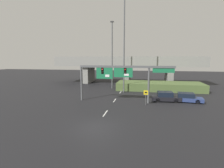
% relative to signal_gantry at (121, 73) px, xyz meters
% --- Properties ---
extents(ground_plane, '(160.00, 160.00, 0.00)m').
position_rel_signal_gantry_xyz_m(ground_plane, '(-1.05, -9.98, -4.37)').
color(ground_plane, black).
extents(lane_markings, '(0.14, 22.45, 0.01)m').
position_rel_signal_gantry_xyz_m(lane_markings, '(-1.05, 4.21, -4.37)').
color(lane_markings, silver).
rests_on(lane_markings, ground).
extents(signal_gantry, '(13.92, 0.44, 5.44)m').
position_rel_signal_gantry_xyz_m(signal_gantry, '(0.00, 0.00, 0.00)').
color(signal_gantry, '#515456').
rests_on(signal_gantry, ground).
extents(speed_limit_sign, '(0.60, 0.11, 2.14)m').
position_rel_signal_gantry_xyz_m(speed_limit_sign, '(3.67, -1.16, -2.97)').
color(speed_limit_sign, '#4C4C4C').
rests_on(speed_limit_sign, ground).
extents(highway_light_pole_near, '(0.70, 0.36, 18.15)m').
position_rel_signal_gantry_xyz_m(highway_light_pole_near, '(-0.45, 7.59, 5.09)').
color(highway_light_pole_near, '#515456').
rests_on(highway_light_pole_near, ground).
extents(highway_light_pole_far, '(0.70, 0.36, 14.13)m').
position_rel_signal_gantry_xyz_m(highway_light_pole_far, '(-3.46, 11.54, 3.07)').
color(highway_light_pole_far, '#515456').
rests_on(highway_light_pole_far, ground).
extents(overpass_bridge, '(37.24, 8.05, 6.96)m').
position_rel_signal_gantry_xyz_m(overpass_bridge, '(-1.05, 20.48, 0.33)').
color(overpass_bridge, gray).
rests_on(overpass_bridge, ground).
extents(grass_embankment, '(17.30, 6.15, 1.55)m').
position_rel_signal_gantry_xyz_m(grass_embankment, '(6.48, 11.73, -3.59)').
color(grass_embankment, '#4C6033').
rests_on(grass_embankment, ground).
extents(parked_sedan_near_right, '(4.35, 2.11, 1.47)m').
position_rel_signal_gantry_xyz_m(parked_sedan_near_right, '(6.67, 1.70, -3.69)').
color(parked_sedan_near_right, black).
rests_on(parked_sedan_near_right, ground).
extents(parked_sedan_mid_right, '(4.59, 2.33, 1.37)m').
position_rel_signal_gantry_xyz_m(parked_sedan_mid_right, '(9.72, 1.83, -3.73)').
color(parked_sedan_mid_right, navy).
rests_on(parked_sedan_mid_right, ground).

